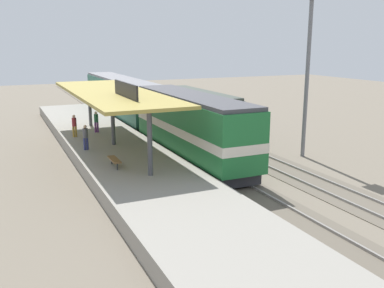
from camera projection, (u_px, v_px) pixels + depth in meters
name	position (u px, v px, depth m)	size (l,w,h in m)	color
ground_plane	(197.00, 148.00, 33.55)	(120.00, 120.00, 0.00)	#706656
track_near	(174.00, 150.00, 32.74)	(3.20, 110.00, 0.16)	#5F5649
track_far	(227.00, 144.00, 34.59)	(3.20, 110.00, 0.16)	#5F5649
platform	(114.00, 151.00, 30.79)	(6.00, 44.00, 0.90)	gray
station_canopy	(112.00, 94.00, 29.77)	(5.20, 18.00, 4.70)	#47474C
platform_bench	(114.00, 160.00, 25.03)	(0.44, 1.70, 0.50)	#333338
locomotive	(191.00, 126.00, 29.35)	(2.93, 14.43, 4.44)	#28282D
passenger_carriage_single	(121.00, 98.00, 45.32)	(2.90, 20.00, 4.24)	#28282D
freight_car	(197.00, 110.00, 39.09)	(2.80, 12.00, 3.54)	#28282D
light_mast	(310.00, 36.00, 29.11)	(1.10, 1.10, 11.70)	slate
person_waiting	(86.00, 136.00, 28.95)	(0.34, 0.34, 1.71)	navy
person_walking	(74.00, 125.00, 32.97)	(0.34, 0.34, 1.71)	olive
person_boarding	(96.00, 121.00, 34.65)	(0.34, 0.34, 1.71)	#663375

